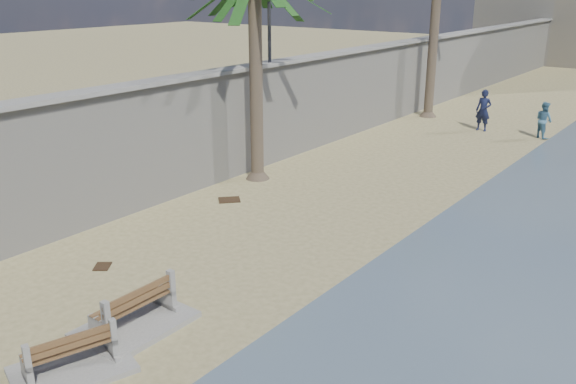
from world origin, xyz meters
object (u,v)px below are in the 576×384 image
Objects in this scene: bench_near at (70,355)px; person_a at (484,107)px; person_b at (544,118)px; bench_far at (134,310)px.

person_a is (-1.00, 21.52, 0.69)m from bench_near.
bench_near is at bearing 120.16° from person_b.
bench_near is 1.06× the size of person_a.
bench_near is 1.29× the size of person_b.
person_a reaches higher than person_b.
bench_near is 1.05× the size of bench_far.
bench_far is (-0.27, 1.56, 0.04)m from bench_near.
bench_far is 1.23× the size of person_b.
person_b is at bearing 84.94° from bench_far.
person_b is at bearing 86.00° from bench_near.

